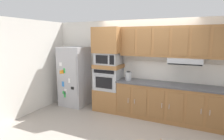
# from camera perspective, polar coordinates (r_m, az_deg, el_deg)

# --- Properties ---
(ground_plane) EXTENTS (9.60, 9.60, 0.00)m
(ground_plane) POSITION_cam_1_polar(r_m,az_deg,el_deg) (4.55, 5.80, -16.69)
(ground_plane) COLOR #9E9389
(back_kitchen_wall) EXTENTS (6.20, 0.12, 2.50)m
(back_kitchen_wall) POSITION_cam_1_polar(r_m,az_deg,el_deg) (5.20, 10.10, 1.05)
(back_kitchen_wall) COLOR silver
(back_kitchen_wall) RESTS_ON ground
(side_panel_left) EXTENTS (0.12, 7.10, 2.50)m
(side_panel_left) POSITION_cam_1_polar(r_m,az_deg,el_deg) (5.70, -21.59, 1.27)
(side_panel_left) COLOR silver
(side_panel_left) RESTS_ON ground
(refrigerator) EXTENTS (0.76, 0.73, 1.76)m
(refrigerator) POSITION_cam_1_polar(r_m,az_deg,el_deg) (5.77, -11.30, -1.87)
(refrigerator) COLOR #ADADB2
(refrigerator) RESTS_ON ground
(oven_base_cabinet) EXTENTS (0.74, 0.62, 0.60)m
(oven_base_cabinet) POSITION_cam_1_polar(r_m,az_deg,el_deg) (5.41, -1.03, -8.81)
(oven_base_cabinet) COLOR #996638
(oven_base_cabinet) RESTS_ON ground
(built_in_oven) EXTENTS (0.70, 0.62, 0.60)m
(built_in_oven) POSITION_cam_1_polar(r_m,az_deg,el_deg) (5.25, -1.06, -2.59)
(built_in_oven) COLOR #A8AAAF
(built_in_oven) RESTS_ON oven_base_cabinet
(appliance_mid_shelf) EXTENTS (0.74, 0.62, 0.10)m
(appliance_mid_shelf) POSITION_cam_1_polar(r_m,az_deg,el_deg) (5.19, -1.06, 1.19)
(appliance_mid_shelf) COLOR #996638
(appliance_mid_shelf) RESTS_ON built_in_oven
(microwave) EXTENTS (0.64, 0.54, 0.32)m
(microwave) POSITION_cam_1_polar(r_m,az_deg,el_deg) (5.16, -1.08, 3.49)
(microwave) COLOR #A8AAAF
(microwave) RESTS_ON appliance_mid_shelf
(appliance_upper_cabinet) EXTENTS (0.74, 0.62, 0.68)m
(appliance_upper_cabinet) POSITION_cam_1_polar(r_m,az_deg,el_deg) (5.13, -1.08, 9.05)
(appliance_upper_cabinet) COLOR #996638
(appliance_upper_cabinet) RESTS_ON microwave
(lower_cabinet_run) EXTENTS (2.93, 0.63, 0.88)m
(lower_cabinet_run) POSITION_cam_1_polar(r_m,az_deg,el_deg) (4.89, 18.96, -9.69)
(lower_cabinet_run) COLOR #996638
(lower_cabinet_run) RESTS_ON ground
(countertop_slab) EXTENTS (2.97, 0.64, 0.04)m
(countertop_slab) POSITION_cam_1_polar(r_m,az_deg,el_deg) (4.76, 19.27, -4.44)
(countertop_slab) COLOR #4C4C51
(countertop_slab) RESTS_ON lower_cabinet_run
(backsplash_panel) EXTENTS (2.97, 0.02, 0.50)m
(backsplash_panel) POSITION_cam_1_polar(r_m,az_deg,el_deg) (4.99, 19.79, -0.67)
(backsplash_panel) COLOR white
(backsplash_panel) RESTS_ON countertop_slab
(upper_cabinet_with_hood) EXTENTS (2.93, 0.48, 0.88)m
(upper_cabinet_with_hood) POSITION_cam_1_polar(r_m,az_deg,el_deg) (4.75, 20.21, 7.70)
(upper_cabinet_with_hood) COLOR #996638
(upper_cabinet_with_hood) RESTS_ON backsplash_panel
(electric_kettle) EXTENTS (0.17, 0.17, 0.24)m
(electric_kettle) POSITION_cam_1_polar(r_m,az_deg,el_deg) (4.95, 5.02, -1.81)
(electric_kettle) COLOR #A8AAAF
(electric_kettle) RESTS_ON countertop_slab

